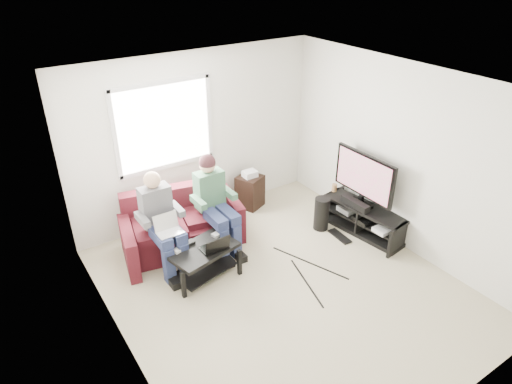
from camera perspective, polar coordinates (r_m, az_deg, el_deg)
floor at (r=5.99m, az=3.44°, el=-11.77°), size 4.50×4.50×0.00m
ceiling at (r=4.74m, az=4.37°, el=12.92°), size 4.50×4.50×0.00m
wall_back at (r=6.98m, az=-7.46°, el=6.71°), size 4.50×0.00×4.50m
wall_front at (r=4.05m, az=24.06°, el=-13.94°), size 4.50×0.00×4.50m
wall_left at (r=4.49m, az=-17.11°, el=-7.85°), size 0.00×4.50×4.50m
wall_right at (r=6.54m, az=17.97°, el=3.96°), size 0.00×4.50×4.50m
window at (r=6.67m, az=-11.40°, el=8.08°), size 1.48×0.04×1.28m
sofa at (r=6.64m, az=-9.25°, el=-4.29°), size 1.93×1.12×0.83m
person_left at (r=6.05m, az=-11.73°, el=-3.33°), size 0.40×0.71×1.34m
person_right at (r=6.32m, az=-5.22°, el=-0.71°), size 0.40×0.71×1.38m
laptop_silver at (r=5.89m, az=-10.83°, el=-4.51°), size 0.39×0.35×0.24m
coffee_table at (r=6.01m, az=-6.63°, el=-7.90°), size 0.97×0.71×0.44m
laptop_black at (r=5.86m, az=-5.35°, el=-6.07°), size 0.39×0.31×0.24m
controller_a at (r=5.93m, az=-9.66°, el=-7.11°), size 0.16×0.12×0.04m
controller_b at (r=6.03m, az=-8.35°, el=-6.30°), size 0.15×0.10×0.04m
controller_c at (r=6.15m, az=-4.88°, el=-5.29°), size 0.16×0.12×0.04m
tv_stand at (r=7.08m, az=13.30°, el=-3.53°), size 0.58×1.38×0.44m
tv at (r=6.80m, az=13.34°, el=1.86°), size 0.12×1.10×0.81m
soundbar at (r=6.92m, az=12.29°, el=-1.41°), size 0.12×0.50×0.10m
drink_cup at (r=7.28m, az=9.77°, el=0.54°), size 0.08×0.08×0.12m
console_white at (r=6.83m, az=15.75°, el=-4.50°), size 0.30×0.22×0.06m
console_grey at (r=7.22m, az=11.68°, el=-1.97°), size 0.34×0.26×0.08m
console_black at (r=7.02m, az=13.66°, el=-3.20°), size 0.38×0.30×0.07m
subwoofer at (r=7.02m, az=8.20°, el=-2.69°), size 0.23×0.23×0.52m
keyboard_floor at (r=7.00m, az=10.42°, el=-5.46°), size 0.17×0.43×0.02m
end_table at (r=7.54m, az=-0.76°, el=0.19°), size 0.37×0.37×0.65m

